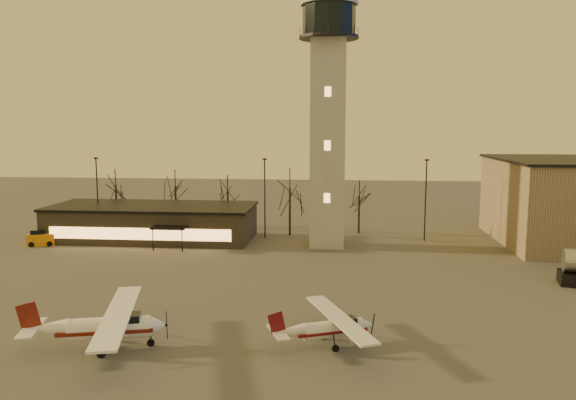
{
  "coord_description": "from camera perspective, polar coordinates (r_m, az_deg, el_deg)",
  "views": [
    {
      "loc": [
        1.54,
        -35.79,
        14.38
      ],
      "look_at": [
        -3.07,
        13.0,
        7.75
      ],
      "focal_mm": 35.0,
      "sensor_mm": 36.0,
      "label": 1
    }
  ],
  "objects": [
    {
      "name": "service_cart",
      "position": [
        73.44,
        -23.77,
        -3.66
      ],
      "size": [
        3.4,
        2.65,
        1.93
      ],
      "rotation": [
        0.0,
        0.0,
        0.3
      ],
      "color": "orange",
      "rests_on": "ground"
    },
    {
      "name": "light_poles",
      "position": [
        67.4,
        4.46,
        0.03
      ],
      "size": [
        58.5,
        12.25,
        10.14
      ],
      "color": "black",
      "rests_on": "ground"
    },
    {
      "name": "tree_row",
      "position": [
        76.94,
        -6.07,
        1.36
      ],
      "size": [
        37.2,
        9.2,
        8.8
      ],
      "color": "black",
      "rests_on": "ground"
    },
    {
      "name": "ground",
      "position": [
        38.6,
        2.81,
        -14.18
      ],
      "size": [
        220.0,
        220.0,
        0.0
      ],
      "primitive_type": "plane",
      "color": "#464441",
      "rests_on": "ground"
    },
    {
      "name": "control_tower",
      "position": [
        65.83,
        4.11,
        9.38
      ],
      "size": [
        6.8,
        6.8,
        32.6
      ],
      "color": "#9B9993",
      "rests_on": "ground"
    },
    {
      "name": "cessna_front",
      "position": [
        37.85,
        4.77,
        -13.17
      ],
      "size": [
        7.75,
        9.38,
        2.66
      ],
      "rotation": [
        0.0,
        0.0,
        0.39
      ],
      "color": "silver",
      "rests_on": "ground"
    },
    {
      "name": "cessna_rear",
      "position": [
        38.74,
        -17.44,
        -12.62
      ],
      "size": [
        9.79,
        12.22,
        3.37
      ],
      "rotation": [
        0.0,
        0.0,
        0.24
      ],
      "color": "white",
      "rests_on": "ground"
    },
    {
      "name": "terminal",
      "position": [
        72.77,
        -13.57,
        -2.18
      ],
      "size": [
        25.4,
        12.2,
        4.3
      ],
      "color": "black",
      "rests_on": "ground"
    }
  ]
}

